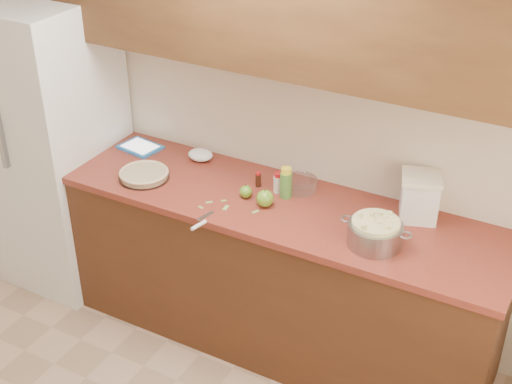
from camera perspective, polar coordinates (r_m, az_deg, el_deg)
The scene contains 20 objects.
room_shell at distance 2.56m, azimuth -15.16°, elevation -8.24°, with size 3.60×3.60×3.60m.
counter_run at distance 4.02m, azimuth 0.58°, elevation -6.13°, with size 2.64×0.68×0.92m.
fridge at distance 4.52m, azimuth -15.99°, elevation 3.60°, with size 0.70×0.70×1.80m, color white.
pie at distance 3.98m, azimuth -8.95°, elevation 1.40°, with size 0.28×0.28×0.05m.
colander at distance 3.42m, azimuth 9.50°, elevation -3.25°, with size 0.35×0.26×0.13m.
flour_canister at distance 3.63m, azimuth 12.96°, elevation -0.34°, with size 0.25×0.25×0.24m.
tablet at distance 4.32m, azimuth -9.26°, elevation 3.56°, with size 0.26×0.21×0.02m.
paring_knife at distance 3.55m, azimuth -4.54°, elevation -2.57°, with size 0.06×0.20×0.02m.
lemon_bottle at distance 3.74m, azimuth 2.42°, elevation 0.72°, with size 0.06×0.06×0.17m.
cinnamon_shaker at distance 3.79m, azimuth 1.76°, elevation 0.72°, with size 0.05×0.05×0.12m.
vanilla_bottle at distance 3.85m, azimuth 0.17°, elevation 1.02°, with size 0.03×0.03×0.09m.
mixing_bowl at distance 3.83m, azimuth 3.58°, elevation 0.68°, with size 0.18×0.18×0.07m.
paper_towel at distance 4.14m, azimuth -4.46°, elevation 2.98°, with size 0.15×0.12×0.06m, color white.
apple_left at distance 3.75m, azimuth -0.82°, elevation 0.03°, with size 0.07×0.07×0.08m.
apple_center at distance 3.67m, azimuth 0.72°, elevation -0.51°, with size 0.09×0.09×0.10m.
peel_a at distance 3.69m, azimuth -4.44°, elevation -1.23°, with size 0.03×0.01×0.00m, color #8CBA5A.
peel_b at distance 3.68m, azimuth -2.44°, elevation -1.27°, with size 0.05×0.02×0.00m, color #8CBA5A.
peel_c at distance 3.64m, azimuth -0.04°, elevation -1.59°, with size 0.04×0.02×0.00m, color #8CBA5A.
peel_d at distance 3.74m, azimuth -2.59°, elevation -0.69°, with size 0.03×0.01×0.00m, color #8CBA5A.
peel_e at distance 3.73m, azimuth -3.77°, elevation -0.82°, with size 0.04×0.01×0.00m, color #8CBA5A.
Camera 1 is at (1.50, -1.37, 2.87)m, focal length 50.00 mm.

